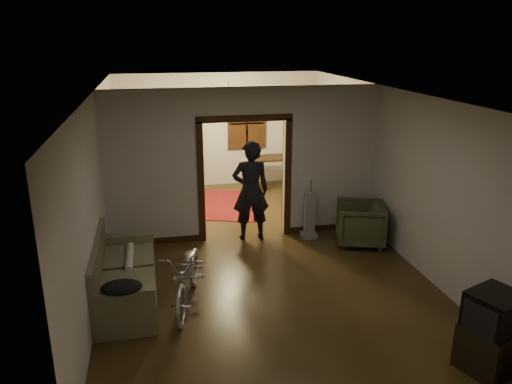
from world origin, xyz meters
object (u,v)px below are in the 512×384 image
object	(u,v)px
locker	(161,154)
desk	(270,174)
bicycle	(189,275)
sofa	(122,271)
armchair	(360,224)
person	(251,191)

from	to	relation	value
locker	desk	world-z (taller)	locker
locker	desk	distance (m)	2.70
bicycle	locker	world-z (taller)	locker
sofa	armchair	xyz separation A→B (m)	(4.13, 1.23, -0.08)
bicycle	locker	bearing A→B (deg)	105.73
armchair	locker	distance (m)	5.34
locker	desk	size ratio (longest dim) A/B	1.66
armchair	locker	bearing A→B (deg)	-121.61
sofa	bicycle	world-z (taller)	sofa
bicycle	person	size ratio (longest dim) A/B	0.92
bicycle	locker	size ratio (longest dim) A/B	0.95
bicycle	desk	bearing A→B (deg)	78.43
locker	person	bearing A→B (deg)	-50.80
sofa	desk	xyz separation A→B (m)	(3.31, 4.82, -0.06)
armchair	desk	xyz separation A→B (m)	(-0.82, 3.59, 0.02)
armchair	locker	size ratio (longest dim) A/B	0.47
sofa	armchair	bearing A→B (deg)	16.07
person	armchair	bearing A→B (deg)	161.66
locker	sofa	bearing A→B (deg)	-82.72
sofa	locker	xyz separation A→B (m)	(0.70, 5.28, 0.44)
armchair	person	bearing A→B (deg)	-90.94
sofa	desk	bearing A→B (deg)	55.02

